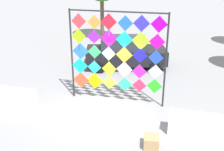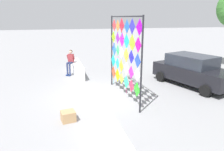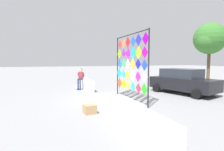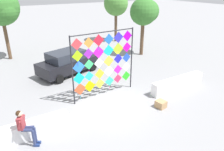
# 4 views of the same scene
# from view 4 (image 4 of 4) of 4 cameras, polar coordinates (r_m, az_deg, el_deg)

# --- Properties ---
(ground) EXTENTS (120.00, 120.00, 0.00)m
(ground) POSITION_cam_4_polar(r_m,az_deg,el_deg) (11.57, -0.41, -7.84)
(ground) COLOR gray
(plaza_ledge_left) EXTENTS (3.84, 0.50, 0.77)m
(plaza_ledge_left) POSITION_cam_4_polar(r_m,az_deg,el_deg) (9.79, -22.61, -13.73)
(plaza_ledge_left) COLOR white
(plaza_ledge_left) RESTS_ON ground
(plaza_ledge_right) EXTENTS (3.84, 0.50, 0.77)m
(plaza_ledge_right) POSITION_cam_4_polar(r_m,az_deg,el_deg) (13.62, 17.24, -2.06)
(plaza_ledge_right) COLOR white
(plaza_ledge_right) RESTS_ON ground
(kite_display_rack) EXTENTS (3.86, 0.19, 3.74)m
(kite_display_rack) POSITION_cam_4_polar(r_m,az_deg,el_deg) (11.67, -2.22, 4.11)
(kite_display_rack) COLOR #232328
(kite_display_rack) RESTS_ON ground
(seated_vendor) EXTENTS (0.78, 0.68, 1.61)m
(seated_vendor) POSITION_cam_4_polar(r_m,az_deg,el_deg) (9.11, -22.33, -12.23)
(seated_vendor) COLOR navy
(seated_vendor) RESTS_ON ground
(parked_car) EXTENTS (4.70, 3.05, 1.68)m
(parked_car) POSITION_cam_4_polar(r_m,az_deg,el_deg) (15.50, -11.74, 3.54)
(parked_car) COLOR black
(parked_car) RESTS_ON ground
(cardboard_box_large) EXTENTS (0.53, 0.56, 0.38)m
(cardboard_box_large) POSITION_cam_4_polar(r_m,az_deg,el_deg) (11.54, 12.95, -7.50)
(cardboard_box_large) COLOR tan
(cardboard_box_large) RESTS_ON ground
(tree_far_right) EXTENTS (2.61, 2.32, 4.96)m
(tree_far_right) POSITION_cam_4_polar(r_m,az_deg,el_deg) (19.22, 8.94, 16.38)
(tree_far_right) COLOR brown
(tree_far_right) RESTS_ON ground
(tree_broadleaf) EXTENTS (2.93, 2.94, 5.75)m
(tree_broadleaf) POSITION_cam_4_polar(r_m,az_deg,el_deg) (19.61, -27.32, 15.82)
(tree_broadleaf) COLOR brown
(tree_broadleaf) RESTS_ON ground
(tree_palm_like) EXTENTS (2.56, 2.56, 5.33)m
(tree_palm_like) POSITION_cam_4_polar(r_m,az_deg,el_deg) (23.80, 0.96, 18.68)
(tree_palm_like) COLOR brown
(tree_palm_like) RESTS_ON ground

